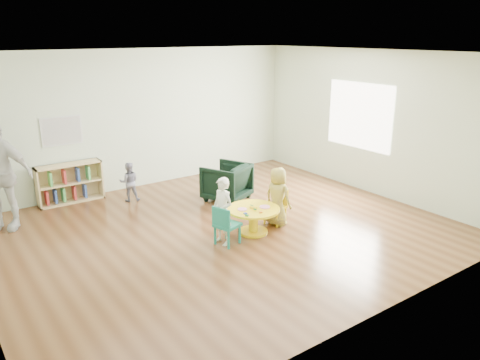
{
  "coord_description": "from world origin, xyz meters",
  "views": [
    {
      "loc": [
        -3.86,
        -5.88,
        3.09
      ],
      "look_at": [
        0.12,
        -0.3,
        0.92
      ],
      "focal_mm": 35.0,
      "sensor_mm": 36.0,
      "label": 1
    }
  ],
  "objects_px": {
    "kid_chair_right": "(277,205)",
    "toddler": "(129,182)",
    "child_left": "(223,211)",
    "child_right": "(278,197)",
    "kid_chair_left": "(225,224)",
    "armchair": "(227,182)",
    "activity_table": "(253,216)",
    "bookshelf": "(69,183)"
  },
  "relations": [
    {
      "from": "kid_chair_right",
      "to": "toddler",
      "type": "height_order",
      "value": "toddler"
    },
    {
      "from": "child_left",
      "to": "child_right",
      "type": "xyz_separation_m",
      "value": [
        1.15,
        0.09,
        -0.03
      ]
    },
    {
      "from": "child_right",
      "to": "toddler",
      "type": "bearing_deg",
      "value": 18.36
    },
    {
      "from": "kid_chair_left",
      "to": "armchair",
      "type": "bearing_deg",
      "value": 129.46
    },
    {
      "from": "child_right",
      "to": "toddler",
      "type": "distance_m",
      "value": 2.97
    },
    {
      "from": "armchair",
      "to": "child_right",
      "type": "height_order",
      "value": "child_right"
    },
    {
      "from": "toddler",
      "to": "kid_chair_right",
      "type": "bearing_deg",
      "value": 144.65
    },
    {
      "from": "activity_table",
      "to": "kid_chair_left",
      "type": "distance_m",
      "value": 0.63
    },
    {
      "from": "activity_table",
      "to": "kid_chair_left",
      "type": "bearing_deg",
      "value": -169.77
    },
    {
      "from": "activity_table",
      "to": "kid_chair_right",
      "type": "relative_size",
      "value": 1.43
    },
    {
      "from": "child_left",
      "to": "bookshelf",
      "type": "bearing_deg",
      "value": -166.93
    },
    {
      "from": "kid_chair_left",
      "to": "activity_table",
      "type": "bearing_deg",
      "value": 84.18
    },
    {
      "from": "bookshelf",
      "to": "child_left",
      "type": "relative_size",
      "value": 1.15
    },
    {
      "from": "kid_chair_right",
      "to": "child_left",
      "type": "relative_size",
      "value": 0.56
    },
    {
      "from": "bookshelf",
      "to": "child_right",
      "type": "bearing_deg",
      "value": -51.68
    },
    {
      "from": "kid_chair_right",
      "to": "child_left",
      "type": "bearing_deg",
      "value": 80.59
    },
    {
      "from": "kid_chair_left",
      "to": "kid_chair_right",
      "type": "relative_size",
      "value": 1.05
    },
    {
      "from": "kid_chair_left",
      "to": "bookshelf",
      "type": "xyz_separation_m",
      "value": [
        -1.35,
        3.31,
        0.03
      ]
    },
    {
      "from": "toddler",
      "to": "kid_chair_left",
      "type": "bearing_deg",
      "value": 120.23
    },
    {
      "from": "activity_table",
      "to": "child_right",
      "type": "relative_size",
      "value": 0.85
    },
    {
      "from": "bookshelf",
      "to": "toddler",
      "type": "height_order",
      "value": "toddler"
    },
    {
      "from": "bookshelf",
      "to": "child_right",
      "type": "relative_size",
      "value": 1.21
    },
    {
      "from": "armchair",
      "to": "toddler",
      "type": "bearing_deg",
      "value": -57.68
    },
    {
      "from": "kid_chair_left",
      "to": "child_right",
      "type": "distance_m",
      "value": 1.17
    },
    {
      "from": "activity_table",
      "to": "toddler",
      "type": "bearing_deg",
      "value": 111.51
    },
    {
      "from": "child_left",
      "to": "toddler",
      "type": "distance_m",
      "value": 2.65
    },
    {
      "from": "bookshelf",
      "to": "armchair",
      "type": "bearing_deg",
      "value": -33.49
    },
    {
      "from": "activity_table",
      "to": "bookshelf",
      "type": "height_order",
      "value": "bookshelf"
    },
    {
      "from": "activity_table",
      "to": "child_left",
      "type": "distance_m",
      "value": 0.66
    },
    {
      "from": "armchair",
      "to": "toddler",
      "type": "relative_size",
      "value": 1.04
    },
    {
      "from": "child_left",
      "to": "child_right",
      "type": "height_order",
      "value": "child_left"
    },
    {
      "from": "kid_chair_right",
      "to": "child_right",
      "type": "height_order",
      "value": "child_right"
    },
    {
      "from": "armchair",
      "to": "toddler",
      "type": "xyz_separation_m",
      "value": [
        -1.55,
        1.02,
        0.02
      ]
    },
    {
      "from": "kid_chair_left",
      "to": "child_left",
      "type": "distance_m",
      "value": 0.2
    },
    {
      "from": "bookshelf",
      "to": "child_left",
      "type": "xyz_separation_m",
      "value": [
        1.35,
        -3.25,
        0.16
      ]
    },
    {
      "from": "kid_chair_left",
      "to": "child_right",
      "type": "bearing_deg",
      "value": 81.57
    },
    {
      "from": "activity_table",
      "to": "armchair",
      "type": "height_order",
      "value": "armchair"
    },
    {
      "from": "kid_chair_right",
      "to": "bookshelf",
      "type": "xyz_separation_m",
      "value": [
        -2.54,
        3.09,
        0.05
      ]
    },
    {
      "from": "kid_chair_right",
      "to": "bookshelf",
      "type": "bearing_deg",
      "value": 22.56
    },
    {
      "from": "activity_table",
      "to": "bookshelf",
      "type": "distance_m",
      "value": 3.76
    },
    {
      "from": "kid_chair_right",
      "to": "toddler",
      "type": "distance_m",
      "value": 2.93
    },
    {
      "from": "kid_chair_left",
      "to": "kid_chair_right",
      "type": "bearing_deg",
      "value": 84.66
    }
  ]
}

